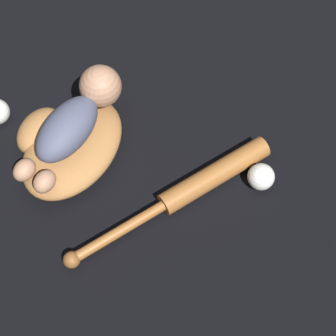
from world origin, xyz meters
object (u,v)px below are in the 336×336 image
(baby_figure, at_px, (76,117))
(baseball, at_px, (261,177))
(baseball_bat, at_px, (195,187))
(baseball_glove, at_px, (67,145))

(baby_figure, height_order, baseball, baby_figure)
(baby_figure, relative_size, baseball_bat, 0.72)
(baseball_glove, height_order, baseball, baseball_glove)
(baseball_glove, xyz_separation_m, baby_figure, (0.04, -0.02, 0.09))
(baby_figure, bearing_deg, baseball_glove, 149.14)
(baseball_bat, distance_m, baseball, 0.17)
(baby_figure, relative_size, baseball, 5.35)
(baby_figure, bearing_deg, baseball, -79.65)
(baseball_glove, bearing_deg, baby_figure, -30.86)
(baseball_bat, bearing_deg, baby_figure, 88.88)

